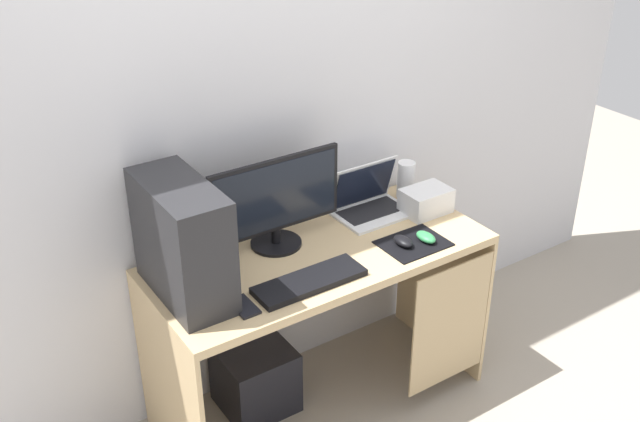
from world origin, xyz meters
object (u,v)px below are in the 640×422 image
monitor (276,202)px  subwoofer (255,377)px  cell_phone (244,306)px  laptop (370,203)px  keyboard (310,281)px  mouse_left (403,241)px  mouse_right (426,237)px  projector (426,201)px  pc_tower (183,241)px  speaker (406,180)px

monitor → subwoofer: monitor is taller
cell_phone → laptop: bearing=21.9°
keyboard → mouse_left: size_ratio=4.38×
monitor → mouse_right: monitor is taller
projector → cell_phone: bearing=-169.4°
projector → subwoofer: (-0.79, 0.11, -0.66)m
pc_tower → monitor: 0.44m
pc_tower → keyboard: size_ratio=1.06×
subwoofer → keyboard: bearing=-73.5°
pc_tower → projector: pc_tower is taller
laptop → cell_phone: laptop is taller
monitor → speaker: bearing=4.1°
speaker → projector: size_ratio=0.82×
keyboard → mouse_left: mouse_left is taller
speaker → mouse_right: size_ratio=1.71×
pc_tower → mouse_left: pc_tower is taller
mouse_right → subwoofer: mouse_right is taller
speaker → cell_phone: size_ratio=1.26×
laptop → keyboard: (-0.51, -0.32, -0.03)m
mouse_left → mouse_right: bearing=-14.7°
laptop → subwoofer: size_ratio=1.07×
pc_tower → monitor: bearing=13.4°
mouse_left → subwoofer: (-0.54, 0.27, -0.63)m
pc_tower → cell_phone: pc_tower is taller
laptop → mouse_left: 0.30m
laptop → speaker: bearing=8.1°
laptop → keyboard: laptop is taller
pc_tower → projector: bearing=-0.5°
laptop → mouse_left: size_ratio=3.25×
projector → keyboard: projector is taller
mouse_left → keyboard: bearing=-177.4°
pc_tower → subwoofer: size_ratio=1.53×
pc_tower → speaker: 1.13m
laptop → mouse_right: (0.04, -0.32, -0.02)m
monitor → mouse_left: (0.41, -0.28, -0.17)m
laptop → projector: laptop is taller
monitor → keyboard: bearing=-98.0°
speaker → mouse_left: speaker is taller
mouse_left → speaker: bearing=49.7°
pc_tower → mouse_right: 0.97m
mouse_right → speaker: bearing=62.6°
keyboard → subwoofer: (-0.09, 0.29, -0.62)m
mouse_right → pc_tower: bearing=167.9°
pc_tower → mouse_left: bearing=-11.8°
speaker → mouse_right: 0.40m
projector → mouse_right: projector is taller
pc_tower → cell_phone: bearing=-57.6°
cell_phone → keyboard: bearing=-0.9°
speaker → cell_phone: (-0.99, -0.34, -0.08)m
projector → cell_phone: size_ratio=1.54×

